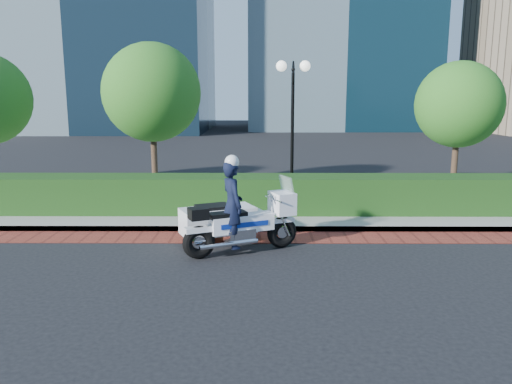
{
  "coord_description": "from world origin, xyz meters",
  "views": [
    {
      "loc": [
        -0.02,
        -10.0,
        3.33
      ],
      "look_at": [
        -0.09,
        2.07,
        1.0
      ],
      "focal_mm": 35.0,
      "sensor_mm": 36.0,
      "label": 1
    }
  ],
  "objects_px": {
    "tree_b": "(152,93)",
    "tree_c": "(459,105)",
    "police_motorcycle": "(231,217)",
    "lamppost": "(293,108)"
  },
  "relations": [
    {
      "from": "tree_c",
      "to": "police_motorcycle",
      "type": "bearing_deg",
      "value": -140.51
    },
    {
      "from": "lamppost",
      "to": "police_motorcycle",
      "type": "height_order",
      "value": "lamppost"
    },
    {
      "from": "tree_b",
      "to": "tree_c",
      "type": "distance_m",
      "value": 10.01
    },
    {
      "from": "lamppost",
      "to": "police_motorcycle",
      "type": "xyz_separation_m",
      "value": [
        -1.64,
        -4.58,
        -2.23
      ]
    },
    {
      "from": "lamppost",
      "to": "tree_b",
      "type": "height_order",
      "value": "tree_b"
    },
    {
      "from": "tree_c",
      "to": "police_motorcycle",
      "type": "distance_m",
      "value": 9.53
    },
    {
      "from": "tree_b",
      "to": "tree_c",
      "type": "height_order",
      "value": "tree_b"
    },
    {
      "from": "lamppost",
      "to": "tree_c",
      "type": "relative_size",
      "value": 0.98
    },
    {
      "from": "lamppost",
      "to": "police_motorcycle",
      "type": "distance_m",
      "value": 5.35
    },
    {
      "from": "tree_b",
      "to": "tree_c",
      "type": "relative_size",
      "value": 1.14
    }
  ]
}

